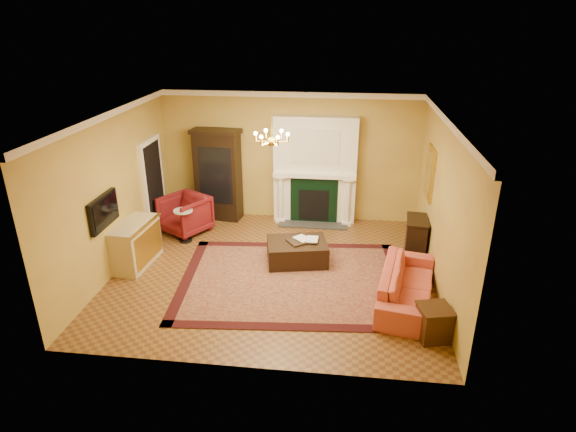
% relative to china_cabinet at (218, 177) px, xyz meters
% --- Properties ---
extents(floor, '(6.00, 5.50, 0.02)m').
position_rel_china_cabinet_xyz_m(floor, '(1.68, -2.49, -1.04)').
color(floor, brown).
rests_on(floor, ground).
extents(ceiling, '(6.00, 5.50, 0.02)m').
position_rel_china_cabinet_xyz_m(ceiling, '(1.68, -2.49, 1.98)').
color(ceiling, white).
rests_on(ceiling, wall_back).
extents(wall_back, '(6.00, 0.02, 3.00)m').
position_rel_china_cabinet_xyz_m(wall_back, '(1.68, 0.27, 0.47)').
color(wall_back, gold).
rests_on(wall_back, floor).
extents(wall_front, '(6.00, 0.02, 3.00)m').
position_rel_china_cabinet_xyz_m(wall_front, '(1.68, -5.25, 0.47)').
color(wall_front, gold).
rests_on(wall_front, floor).
extents(wall_left, '(0.02, 5.50, 3.00)m').
position_rel_china_cabinet_xyz_m(wall_left, '(-1.33, -2.49, 0.47)').
color(wall_left, gold).
rests_on(wall_left, floor).
extents(wall_right, '(0.02, 5.50, 3.00)m').
position_rel_china_cabinet_xyz_m(wall_right, '(4.69, -2.49, 0.47)').
color(wall_right, gold).
rests_on(wall_right, floor).
extents(fireplace, '(1.90, 0.70, 2.50)m').
position_rel_china_cabinet_xyz_m(fireplace, '(2.28, 0.08, 0.16)').
color(fireplace, white).
rests_on(fireplace, wall_back).
extents(crown_molding, '(6.00, 5.50, 0.12)m').
position_rel_china_cabinet_xyz_m(crown_molding, '(1.68, -1.53, 1.91)').
color(crown_molding, white).
rests_on(crown_molding, ceiling).
extents(doorway, '(0.08, 1.05, 2.10)m').
position_rel_china_cabinet_xyz_m(doorway, '(-1.28, -0.79, 0.01)').
color(doorway, white).
rests_on(doorway, wall_left).
extents(tv_panel, '(0.09, 0.95, 0.58)m').
position_rel_china_cabinet_xyz_m(tv_panel, '(-1.27, -3.09, 0.32)').
color(tv_panel, black).
rests_on(tv_panel, wall_left).
extents(gilt_mirror, '(0.06, 0.76, 1.05)m').
position_rel_china_cabinet_xyz_m(gilt_mirror, '(4.64, -1.09, 0.62)').
color(gilt_mirror, gold).
rests_on(gilt_mirror, wall_right).
extents(chandelier, '(0.63, 0.55, 0.53)m').
position_rel_china_cabinet_xyz_m(chandelier, '(1.68, -2.49, 1.57)').
color(chandelier, gold).
rests_on(chandelier, ceiling).
extents(oriental_rug, '(4.38, 3.43, 0.02)m').
position_rel_china_cabinet_xyz_m(oriental_rug, '(2.08, -2.79, -1.03)').
color(oriental_rug, '#470F11').
rests_on(oriental_rug, floor).
extents(china_cabinet, '(1.09, 0.60, 2.07)m').
position_rel_china_cabinet_xyz_m(china_cabinet, '(0.00, 0.00, 0.00)').
color(china_cabinet, black).
rests_on(china_cabinet, floor).
extents(wingback_armchair, '(1.23, 1.21, 0.94)m').
position_rel_china_cabinet_xyz_m(wingback_armchair, '(-0.56, -0.94, -0.56)').
color(wingback_armchair, maroon).
rests_on(wingback_armchair, floor).
extents(pedestal_table, '(0.41, 0.41, 0.73)m').
position_rel_china_cabinet_xyz_m(pedestal_table, '(-0.43, -1.40, -0.61)').
color(pedestal_table, black).
rests_on(pedestal_table, floor).
extents(commode, '(0.64, 1.21, 0.88)m').
position_rel_china_cabinet_xyz_m(commode, '(-1.05, -2.52, -0.60)').
color(commode, '#B9B087').
rests_on(commode, floor).
extents(coral_sofa, '(1.00, 2.21, 0.83)m').
position_rel_china_cabinet_xyz_m(coral_sofa, '(4.10, -3.24, -0.62)').
color(coral_sofa, '#BF513C').
rests_on(coral_sofa, floor).
extents(end_table, '(0.54, 0.54, 0.51)m').
position_rel_china_cabinet_xyz_m(end_table, '(4.40, -4.24, -0.78)').
color(end_table, '#34180E').
rests_on(end_table, floor).
extents(console_table, '(0.47, 0.73, 0.78)m').
position_rel_china_cabinet_xyz_m(console_table, '(4.46, -1.47, -0.65)').
color(console_table, black).
rests_on(console_table, floor).
extents(leather_ottoman, '(1.30, 1.06, 0.43)m').
position_rel_china_cabinet_xyz_m(leather_ottoman, '(2.09, -2.06, -0.80)').
color(leather_ottoman, black).
rests_on(leather_ottoman, oriental_rug).
extents(ottoman_tray, '(0.61, 0.58, 0.03)m').
position_rel_china_cabinet_xyz_m(ottoman_tray, '(2.16, -2.04, -0.57)').
color(ottoman_tray, black).
rests_on(ottoman_tray, leather_ottoman).
extents(book_a, '(0.19, 0.19, 0.32)m').
position_rel_china_cabinet_xyz_m(book_a, '(2.10, -2.09, -0.39)').
color(book_a, gray).
rests_on(book_a, ottoman_tray).
extents(book_b, '(0.23, 0.03, 0.31)m').
position_rel_china_cabinet_xyz_m(book_b, '(2.27, -2.01, -0.40)').
color(book_b, gray).
rests_on(book_b, ottoman_tray).
extents(topiary_left, '(0.15, 0.15, 0.39)m').
position_rel_china_cabinet_xyz_m(topiary_left, '(1.50, 0.04, 0.41)').
color(topiary_left, gray).
rests_on(topiary_left, fireplace).
extents(topiary_right, '(0.16, 0.16, 0.43)m').
position_rel_china_cabinet_xyz_m(topiary_right, '(2.85, 0.04, 0.43)').
color(topiary_right, gray).
rests_on(topiary_right, fireplace).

